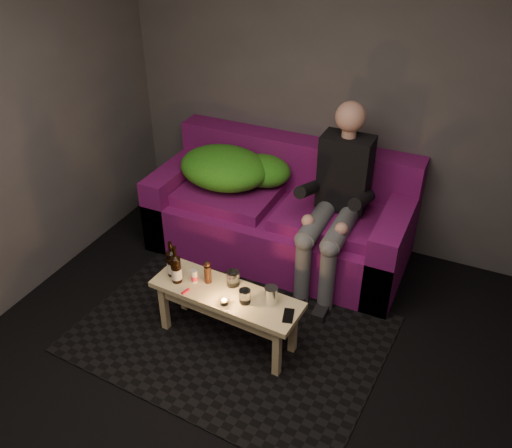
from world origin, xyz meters
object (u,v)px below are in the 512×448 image
(sofa, at_px, (282,216))
(steel_cup, at_px, (271,295))
(coffee_table, at_px, (226,301))
(beer_bottle_a, at_px, (172,263))
(beer_bottle_b, at_px, (176,269))
(person, at_px, (337,197))

(sofa, bearing_deg, steel_cup, -70.69)
(coffee_table, distance_m, beer_bottle_a, 0.46)
(beer_bottle_a, relative_size, beer_bottle_b, 0.96)
(person, distance_m, beer_bottle_b, 1.31)
(sofa, xyz_separation_m, steel_cup, (0.40, -1.14, 0.16))
(beer_bottle_b, distance_m, steel_cup, 0.67)
(coffee_table, relative_size, beer_bottle_b, 3.73)
(person, distance_m, coffee_table, 1.15)
(sofa, relative_size, beer_bottle_b, 7.44)
(steel_cup, bearing_deg, person, 83.76)
(coffee_table, bearing_deg, sofa, 94.40)
(sofa, xyz_separation_m, coffee_table, (0.09, -1.18, 0.02))
(person, bearing_deg, steel_cup, -96.24)
(sofa, relative_size, coffee_table, 1.99)
(sofa, distance_m, steel_cup, 1.22)
(beer_bottle_b, relative_size, steel_cup, 2.35)
(beer_bottle_b, height_order, steel_cup, beer_bottle_b)
(sofa, xyz_separation_m, person, (0.51, -0.17, 0.40))
(beer_bottle_b, bearing_deg, person, 53.40)
(sofa, xyz_separation_m, beer_bottle_b, (-0.27, -1.21, 0.20))
(person, distance_m, beer_bottle_a, 1.32)
(beer_bottle_a, distance_m, beer_bottle_b, 0.08)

